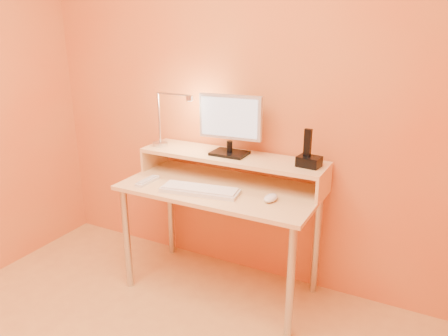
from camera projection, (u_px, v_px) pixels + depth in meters
The scene contains 25 objects.
wall_back at pixel (244, 92), 2.72m from camera, with size 3.00×0.04×2.50m, color #CE7F41.
desk_leg_fl at pixel (127, 239), 2.77m from camera, with size 0.04×0.04×0.69m, color #B8B8B8.
desk_leg_fr at pixel (290, 284), 2.29m from camera, with size 0.04×0.04×0.69m, color #B8B8B8.
desk_leg_bl at pixel (171, 210), 3.19m from camera, with size 0.04×0.04×0.69m, color #B8B8B8.
desk_leg_br at pixel (316, 243), 2.71m from camera, with size 0.04×0.04×0.69m, color #B8B8B8.
desk_lower at pixel (221, 188), 2.62m from camera, with size 1.20×0.60×0.03m, color #EEBC77.
shelf_riser_left at pixel (155, 156), 2.98m from camera, with size 0.02×0.30×0.14m, color #EEBC77.
shelf_riser_right at pixel (324, 184), 2.47m from camera, with size 0.02×0.30×0.14m, color #EEBC77.
desk_shelf at pixel (232, 157), 2.70m from camera, with size 1.20×0.30×0.03m, color #EEBC77.
monitor_foot at pixel (229, 153), 2.70m from camera, with size 0.22×0.16×0.02m, color black.
monitor_neck at pixel (230, 147), 2.68m from camera, with size 0.04×0.04×0.07m, color black.
monitor_panel at pixel (230, 117), 2.63m from camera, with size 0.40×0.04×0.27m, color #B3B3B8.
monitor_back at pixel (232, 116), 2.65m from camera, with size 0.36×0.01×0.23m, color black.
monitor_screen at pixel (229, 118), 2.62m from camera, with size 0.36×0.00×0.24m, color silver.
lamp_base at pixel (160, 144), 2.89m from camera, with size 0.10×0.10×0.03m, color #B8B8B8.
lamp_post at pixel (159, 118), 2.83m from camera, with size 0.01×0.01×0.33m, color #B8B8B8.
lamp_arm at pixel (173, 94), 2.73m from camera, with size 0.01×0.01×0.24m, color #B8B8B8.
lamp_head at pixel (190, 98), 2.68m from camera, with size 0.04×0.04×0.03m, color #B8B8B8.
lamp_bulb at pixel (190, 101), 2.69m from camera, with size 0.03×0.03×0.00m, color #FFEAC6.
phone_dock at pixel (309, 162), 2.47m from camera, with size 0.13×0.10×0.06m, color black.
phone_handset at pixel (308, 143), 2.44m from camera, with size 0.04×0.03×0.16m, color black.
phone_led at pixel (314, 165), 2.41m from camera, with size 0.01×0.00×0.04m, color #2F40F6.
keyboard at pixel (200, 191), 2.53m from camera, with size 0.47×0.15×0.02m, color silver.
mouse at pixel (271, 198), 2.40m from camera, with size 0.07×0.12×0.04m, color silver.
remote_control at pixel (148, 181), 2.68m from camera, with size 0.05×0.19×0.02m, color silver.
Camera 1 is at (1.14, -0.98, 1.67)m, focal length 34.58 mm.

